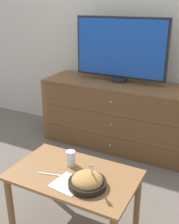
# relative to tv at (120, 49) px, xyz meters

# --- Properties ---
(ground_plane) EXTENTS (12.00, 12.00, 0.00)m
(ground_plane) POSITION_rel_tv_xyz_m (-0.08, 0.22, -1.01)
(ground_plane) COLOR #70665B
(wall_back) EXTENTS (12.00, 0.05, 2.60)m
(wall_back) POSITION_rel_tv_xyz_m (-0.08, 0.24, 0.29)
(wall_back) COLOR silver
(wall_back) RESTS_ON ground_plane
(dresser) EXTENTS (1.62, 0.52, 0.69)m
(dresser) POSITION_rel_tv_xyz_m (0.05, -0.06, -0.67)
(dresser) COLOR brown
(dresser) RESTS_ON ground_plane
(tv) EXTENTS (0.94, 0.16, 0.63)m
(tv) POSITION_rel_tv_xyz_m (0.00, 0.00, 0.00)
(tv) COLOR #232328
(tv) RESTS_ON dresser
(coffee_table) EXTENTS (0.81, 0.50, 0.43)m
(coffee_table) POSITION_rel_tv_xyz_m (0.22, -1.32, -0.65)
(coffee_table) COLOR #9E6B3D
(coffee_table) RESTS_ON ground_plane
(takeout_bowl) EXTENTS (0.23, 0.23, 0.18)m
(takeout_bowl) POSITION_rel_tv_xyz_m (0.36, -1.39, -0.55)
(takeout_bowl) COLOR black
(takeout_bowl) RESTS_ON coffee_table
(drink_cup) EXTENTS (0.06, 0.06, 0.10)m
(drink_cup) POSITION_rel_tv_xyz_m (0.15, -1.23, -0.54)
(drink_cup) COLOR beige
(drink_cup) RESTS_ON coffee_table
(napkin) EXTENTS (0.20, 0.20, 0.00)m
(napkin) POSITION_rel_tv_xyz_m (0.25, -1.42, -0.58)
(napkin) COLOR silver
(napkin) RESTS_ON coffee_table
(knife) EXTENTS (0.19, 0.06, 0.01)m
(knife) POSITION_rel_tv_xyz_m (0.11, -1.39, -0.58)
(knife) COLOR white
(knife) RESTS_ON coffee_table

